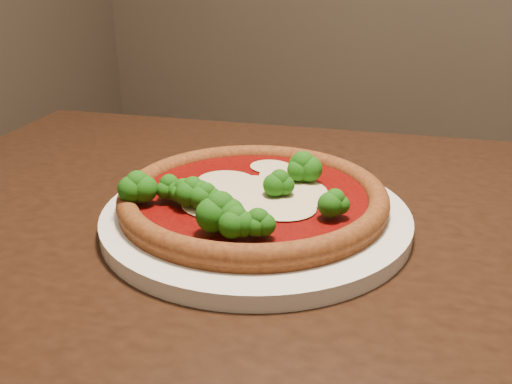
% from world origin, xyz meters
% --- Properties ---
extents(dining_table, '(1.23, 0.96, 0.75)m').
position_xyz_m(dining_table, '(-0.20, -0.21, 0.65)').
color(dining_table, black).
rests_on(dining_table, floor).
extents(plate, '(0.35, 0.35, 0.02)m').
position_xyz_m(plate, '(-0.28, -0.21, 0.76)').
color(plate, silver).
rests_on(plate, dining_table).
extents(pizza, '(0.31, 0.31, 0.06)m').
position_xyz_m(pizza, '(-0.28, -0.20, 0.78)').
color(pizza, brown).
rests_on(pizza, plate).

